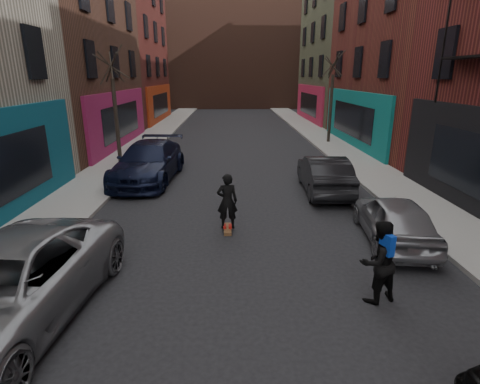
{
  "coord_description": "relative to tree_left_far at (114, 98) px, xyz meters",
  "views": [
    {
      "loc": [
        -0.47,
        -1.18,
        4.45
      ],
      "look_at": [
        -0.23,
        7.91,
        1.6
      ],
      "focal_mm": 28.0,
      "sensor_mm": 36.0,
      "label": 1
    }
  ],
  "objects": [
    {
      "name": "sidewalk_right",
      "position": [
        12.45,
        12.0,
        -3.31
      ],
      "size": [
        2.5,
        84.0,
        0.13
      ],
      "primitive_type": "cube",
      "color": "gray",
      "rests_on": "ground"
    },
    {
      "name": "skateboard",
      "position": [
        5.63,
        -8.85,
        -3.33
      ],
      "size": [
        0.24,
        0.81,
        0.1
      ],
      "primitive_type": "cube",
      "rotation": [
        0.0,
        0.0,
        0.03
      ],
      "color": "brown",
      "rests_on": "ground"
    },
    {
      "name": "tree_left_far",
      "position": [
        0.0,
        0.0,
        0.0
      ],
      "size": [
        2.0,
        2.0,
        6.5
      ],
      "primitive_type": null,
      "color": "black",
      "rests_on": "sidewalk_left"
    },
    {
      "name": "sidewalk_left",
      "position": [
        -0.05,
        12.0,
        -3.31
      ],
      "size": [
        2.5,
        84.0,
        0.13
      ],
      "primitive_type": "cube",
      "color": "gray",
      "rests_on": "ground"
    },
    {
      "name": "pedestrian",
      "position": [
        8.68,
        -12.53,
        -2.5
      ],
      "size": [
        1.02,
        0.9,
        1.75
      ],
      "rotation": [
        0.0,
        0.0,
        3.47
      ],
      "color": "black",
      "rests_on": "ground"
    },
    {
      "name": "parked_right_end",
      "position": [
        9.4,
        -5.04,
        -2.65
      ],
      "size": [
        1.75,
        4.51,
        1.46
      ],
      "primitive_type": "imported",
      "rotation": [
        0.0,
        0.0,
        3.1
      ],
      "color": "black",
      "rests_on": "ground"
    },
    {
      "name": "building_far",
      "position": [
        6.2,
        38.0,
        3.62
      ],
      "size": [
        40.0,
        10.0,
        14.0
      ],
      "primitive_type": "cube",
      "color": "#47281E",
      "rests_on": "ground"
    },
    {
      "name": "parked_left_far",
      "position": [
        1.61,
        -13.17,
        -2.59
      ],
      "size": [
        3.17,
        5.9,
        1.58
      ],
      "primitive_type": "imported",
      "rotation": [
        0.0,
        0.0,
        -0.1
      ],
      "color": "gray",
      "rests_on": "ground"
    },
    {
      "name": "parked_left_end",
      "position": [
        2.15,
        -3.13,
        -2.55
      ],
      "size": [
        2.73,
        5.9,
        1.67
      ],
      "primitive_type": "imported",
      "rotation": [
        0.0,
        0.0,
        -0.07
      ],
      "color": "black",
      "rests_on": "ground"
    },
    {
      "name": "parked_right_far",
      "position": [
        10.23,
        -9.68,
        -2.72
      ],
      "size": [
        1.98,
        4.03,
        1.32
      ],
      "primitive_type": "imported",
      "rotation": [
        0.0,
        0.0,
        3.03
      ],
      "color": "gray",
      "rests_on": "ground"
    },
    {
      "name": "skateboarder",
      "position": [
        5.63,
        -8.85,
        -2.45
      ],
      "size": [
        0.62,
        0.42,
        1.66
      ],
      "primitive_type": "imported",
      "rotation": [
        0.0,
        0.0,
        3.17
      ],
      "color": "black",
      "rests_on": "skateboard"
    },
    {
      "name": "tree_right_far",
      "position": [
        12.4,
        6.0,
        0.15
      ],
      "size": [
        2.0,
        2.0,
        6.8
      ],
      "primitive_type": null,
      "color": "black",
      "rests_on": "sidewalk_right"
    }
  ]
}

